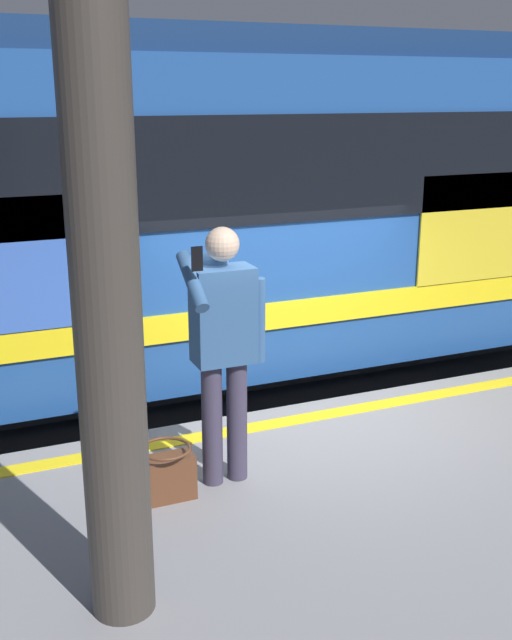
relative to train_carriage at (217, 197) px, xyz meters
name	(u,v)px	position (x,y,z in m)	size (l,w,h in m)	color
ground_plane	(297,497)	(-0.07, 1.80, -2.47)	(24.97, 24.97, 0.00)	#4C4742
platform	(469,615)	(-0.07, 4.17, -2.02)	(16.65, 4.73, 0.91)	gray
safety_line	(315,416)	(-0.07, 2.10, -1.56)	(16.31, 0.16, 0.01)	yellow
track_rail_near	(251,440)	(-0.07, 0.71, -2.39)	(21.64, 0.08, 0.16)	slate
track_rail_far	(204,391)	(-0.07, -0.72, -2.39)	(21.64, 0.08, 0.16)	slate
train_carriage	(217,197)	(0.00, 0.00, 0.00)	(12.60, 2.77, 3.86)	#1E478C
passenger	(223,336)	(0.98, 2.80, -0.52)	(0.57, 0.55, 1.77)	#383347
handbag	(166,475)	(1.43, 2.90, -1.39)	(0.37, 0.34, 0.37)	#59331E
station_column	(102,227)	(1.95, 3.87, 0.44)	(0.33, 0.33, 4.01)	#38332D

